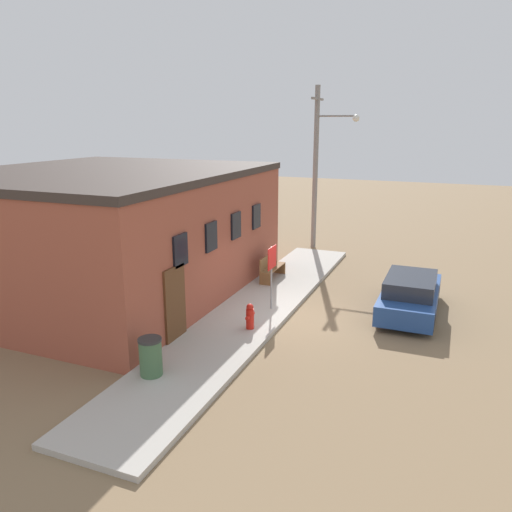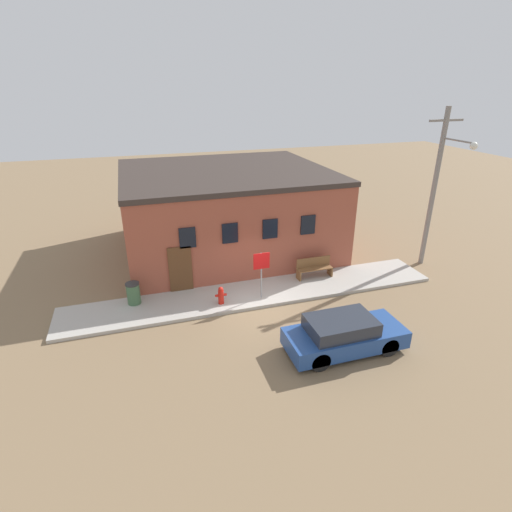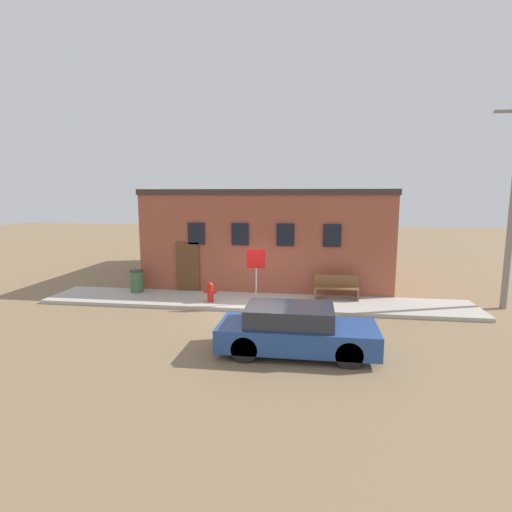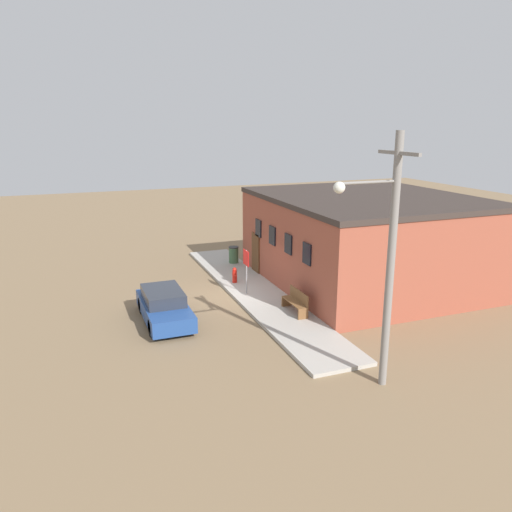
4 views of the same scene
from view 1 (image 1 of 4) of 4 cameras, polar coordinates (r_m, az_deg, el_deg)
ground_plane at (r=15.96m, az=3.92°, el=-6.94°), size 80.00×80.00×0.00m
sidewalk at (r=16.31m, az=-0.06°, el=-6.14°), size 16.36×2.38×0.14m
brick_building at (r=18.71m, az=-16.60°, el=2.79°), size 10.64×9.36×4.38m
fire_hydrant at (r=14.57m, az=-0.69°, el=-6.89°), size 0.49×0.23×0.76m
stop_sign at (r=15.75m, az=1.82°, el=-1.10°), size 0.70×0.06×2.05m
bench at (r=19.09m, az=1.75°, el=-1.28°), size 1.69×0.44×0.94m
trash_bin at (r=12.26m, az=-11.95°, el=-11.19°), size 0.56×0.56×0.93m
utility_pole at (r=24.17m, az=7.16°, el=10.60°), size 1.80×2.10×7.62m
parked_car at (r=16.74m, az=17.20°, el=-4.24°), size 4.14×1.68×1.29m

